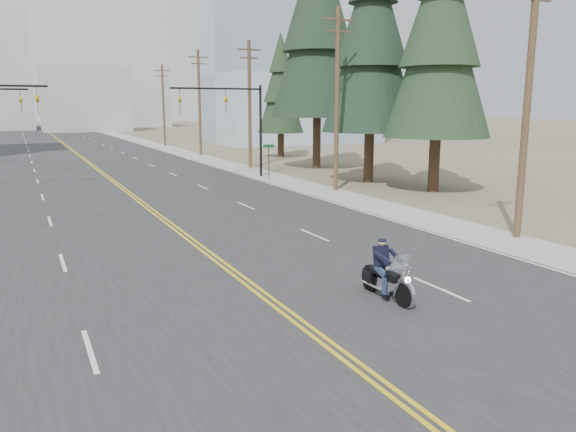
% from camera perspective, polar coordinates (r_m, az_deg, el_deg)
% --- Properties ---
extents(ground_plane, '(400.00, 400.00, 0.00)m').
position_cam_1_polar(ground_plane, '(11.78, 9.11, -16.40)').
color(ground_plane, '#776D56').
rests_on(ground_plane, ground).
extents(road, '(20.00, 200.00, 0.01)m').
position_cam_1_polar(road, '(78.95, -21.27, 6.41)').
color(road, '#303033').
rests_on(road, ground).
extents(sidewalk_right, '(3.00, 200.00, 0.01)m').
position_cam_1_polar(sidewalk_right, '(80.65, -13.06, 6.95)').
color(sidewalk_right, '#A5A5A0').
rests_on(sidewalk_right, ground).
extents(traffic_mast_right, '(7.10, 0.26, 7.00)m').
position_cam_1_polar(traffic_mast_right, '(43.23, -5.33, 10.41)').
color(traffic_mast_right, black).
rests_on(traffic_mast_right, ground).
extents(street_sign, '(0.90, 0.06, 2.62)m').
position_cam_1_polar(street_sign, '(42.21, -1.96, 6.17)').
color(street_sign, black).
rests_on(street_sign, ground).
extents(utility_pole_a, '(2.20, 0.30, 11.00)m').
position_cam_1_polar(utility_pole_a, '(24.86, 23.17, 10.95)').
color(utility_pole_a, brown).
rests_on(utility_pole_a, ground).
extents(utility_pole_b, '(2.20, 0.30, 11.50)m').
position_cam_1_polar(utility_pole_b, '(36.59, 5.00, 11.94)').
color(utility_pole_b, brown).
rests_on(utility_pole_b, ground).
extents(utility_pole_c, '(2.20, 0.30, 11.00)m').
position_cam_1_polar(utility_pole_c, '(50.10, -3.93, 11.42)').
color(utility_pole_c, brown).
rests_on(utility_pole_c, ground).
extents(utility_pole_d, '(2.20, 0.30, 11.50)m').
position_cam_1_polar(utility_pole_d, '(64.27, -8.99, 11.46)').
color(utility_pole_d, brown).
rests_on(utility_pole_d, ground).
extents(utility_pole_e, '(2.20, 0.30, 11.00)m').
position_cam_1_polar(utility_pole_e, '(80.69, -12.54, 11.05)').
color(utility_pole_e, brown).
rests_on(utility_pole_e, ground).
extents(glass_building, '(24.00, 16.00, 20.00)m').
position_cam_1_polar(glass_building, '(87.39, 0.26, 14.09)').
color(glass_building, '#9EB5CC').
rests_on(glass_building, ground).
extents(haze_bldg_b, '(18.00, 14.00, 14.00)m').
position_cam_1_polar(haze_bldg_b, '(134.28, -19.98, 11.11)').
color(haze_bldg_b, '#ADB2B7').
rests_on(haze_bldg_b, ground).
extents(haze_bldg_c, '(16.00, 12.00, 18.00)m').
position_cam_1_polar(haze_bldg_c, '(127.22, -4.47, 12.66)').
color(haze_bldg_c, '#B7BCC6').
rests_on(haze_bldg_c, ground).
extents(haze_bldg_e, '(14.00, 14.00, 12.00)m').
position_cam_1_polar(haze_bldg_e, '(161.54, -14.79, 10.93)').
color(haze_bldg_e, '#B7BCC6').
rests_on(haze_bldg_e, ground).
extents(motorcyclist, '(0.99, 2.23, 1.73)m').
position_cam_1_polar(motorcyclist, '(16.17, 10.07, -5.42)').
color(motorcyclist, black).
rests_on(motorcyclist, ground).
extents(conifer_near, '(6.61, 6.61, 17.49)m').
position_cam_1_polar(conifer_near, '(37.28, 15.26, 17.85)').
color(conifer_near, '#382619').
rests_on(conifer_near, ground).
extents(conifer_mid, '(6.81, 6.81, 18.17)m').
position_cam_1_polar(conifer_mid, '(41.11, 8.55, 17.97)').
color(conifer_mid, '#382619').
rests_on(conifer_mid, ground).
extents(conifer_tall, '(8.08, 8.08, 22.46)m').
position_cam_1_polar(conifer_tall, '(50.41, 3.06, 19.61)').
color(conifer_tall, '#382619').
rests_on(conifer_tall, ground).
extents(conifer_far, '(4.90, 4.90, 13.13)m').
position_cam_1_polar(conifer_far, '(61.01, -0.75, 13.07)').
color(conifer_far, '#382619').
rests_on(conifer_far, ground).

